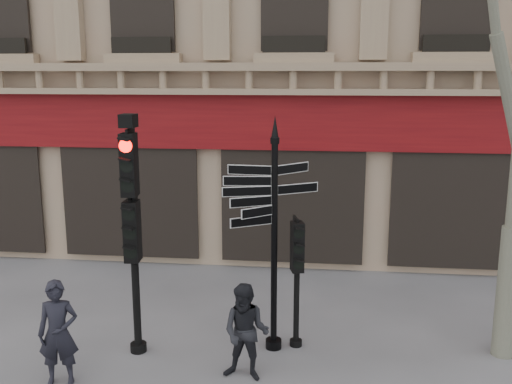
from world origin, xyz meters
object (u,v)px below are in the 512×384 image
at_px(fingerpost, 275,196).
at_px(pedestrian_a, 58,333).
at_px(pedestrian_b, 246,332).
at_px(traffic_signal_secondary, 297,260).
at_px(traffic_signal_main, 132,206).

distance_m(fingerpost, pedestrian_a, 3.99).
xyz_separation_m(fingerpost, pedestrian_b, (-0.34, -1.06, -1.94)).
distance_m(fingerpost, traffic_signal_secondary, 1.21).
bearing_deg(pedestrian_b, traffic_signal_main, 169.96).
bearing_deg(pedestrian_b, fingerpost, 80.94).
distance_m(fingerpost, traffic_signal_main, 2.34).
bearing_deg(traffic_signal_main, pedestrian_b, -22.85).
relative_size(fingerpost, pedestrian_b, 2.61).
relative_size(pedestrian_a, pedestrian_b, 1.07).
xyz_separation_m(traffic_signal_main, traffic_signal_secondary, (2.69, 0.52, -1.00)).
bearing_deg(fingerpost, pedestrian_a, -174.66).
distance_m(traffic_signal_main, pedestrian_b, 2.75).
bearing_deg(traffic_signal_secondary, pedestrian_b, -136.00).
xyz_separation_m(traffic_signal_main, pedestrian_a, (-0.86, -1.13, -1.74)).
bearing_deg(fingerpost, traffic_signal_secondary, -1.46).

